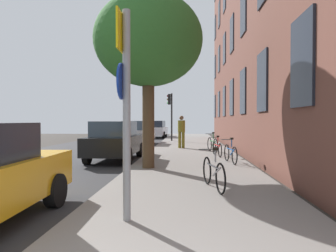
# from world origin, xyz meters

# --- Properties ---
(ground_plane) EXTENTS (41.80, 41.80, 0.00)m
(ground_plane) POSITION_xyz_m (-2.40, 15.00, 0.00)
(ground_plane) COLOR #332D28
(road_asphalt) EXTENTS (7.00, 38.00, 0.01)m
(road_asphalt) POSITION_xyz_m (-4.50, 15.00, 0.01)
(road_asphalt) COLOR #2D2D30
(road_asphalt) RESTS_ON ground
(sidewalk) EXTENTS (4.20, 38.00, 0.12)m
(sidewalk) POSITION_xyz_m (1.10, 15.00, 0.06)
(sidewalk) COLOR gray
(sidewalk) RESTS_ON ground
(building_facade) EXTENTS (0.56, 27.00, 15.25)m
(building_facade) POSITION_xyz_m (3.69, 14.50, 7.64)
(building_facade) COLOR brown
(building_facade) RESTS_ON ground
(sign_post) EXTENTS (0.16, 0.60, 3.24)m
(sign_post) POSITION_xyz_m (-0.01, 3.40, 2.02)
(sign_post) COLOR gray
(sign_post) RESTS_ON sidewalk
(traffic_light) EXTENTS (0.43, 0.24, 3.60)m
(traffic_light) POSITION_xyz_m (-0.38, 22.02, 2.59)
(traffic_light) COLOR black
(traffic_light) RESTS_ON sidewalk
(tree_near) EXTENTS (3.53, 3.53, 5.66)m
(tree_near) POSITION_xyz_m (-0.34, 8.68, 4.25)
(tree_near) COLOR #4C3823
(tree_near) RESTS_ON sidewalk
(bicycle_0) EXTENTS (0.51, 1.71, 0.95)m
(bicycle_0) POSITION_xyz_m (1.53, 5.67, 0.49)
(bicycle_0) COLOR black
(bicycle_0) RESTS_ON sidewalk
(bicycle_1) EXTENTS (0.42, 1.65, 0.93)m
(bicycle_1) POSITION_xyz_m (2.51, 10.00, 0.48)
(bicycle_1) COLOR black
(bicycle_1) RESTS_ON sidewalk
(bicycle_2) EXTENTS (0.42, 1.69, 0.89)m
(bicycle_2) POSITION_xyz_m (2.22, 12.17, 0.47)
(bicycle_2) COLOR black
(bicycle_2) RESTS_ON sidewalk
(bicycle_3) EXTENTS (0.50, 1.68, 0.98)m
(bicycle_3) POSITION_xyz_m (2.15, 13.72, 0.51)
(bicycle_3) COLOR black
(bicycle_3) RESTS_ON sidewalk
(pedestrian_0) EXTENTS (0.57, 0.57, 1.81)m
(pedestrian_0) POSITION_xyz_m (0.59, 15.91, 1.16)
(pedestrian_0) COLOR olive
(pedestrian_0) RESTS_ON sidewalk
(car_1) EXTENTS (1.78, 4.18, 1.62)m
(car_1) POSITION_xyz_m (-2.05, 11.28, 0.84)
(car_1) COLOR black
(car_1) RESTS_ON road_asphalt
(car_2) EXTENTS (2.05, 4.01, 1.62)m
(car_2) POSITION_xyz_m (-2.52, 19.61, 0.84)
(car_2) COLOR #B7B7BC
(car_2) RESTS_ON road_asphalt
(car_3) EXTENTS (2.02, 4.41, 1.62)m
(car_3) POSITION_xyz_m (-2.10, 27.94, 0.84)
(car_3) COLOR silver
(car_3) RESTS_ON road_asphalt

